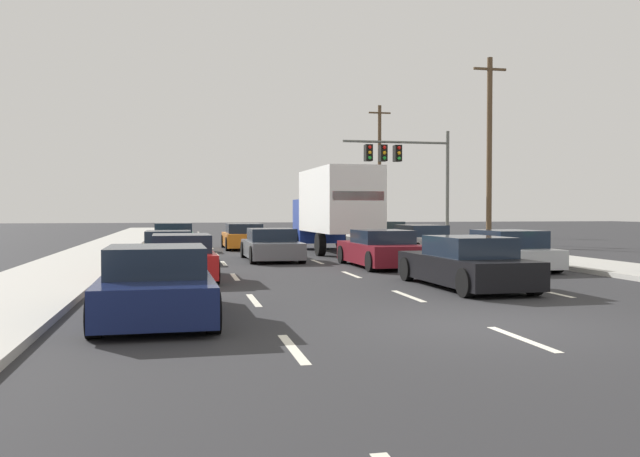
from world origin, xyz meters
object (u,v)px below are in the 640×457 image
Objects in this scene: traffic_signal_mast at (400,160)px; car_orange at (244,237)px; utility_pole_mid at (489,150)px; car_red at (181,258)px; box_truck at (335,205)px; car_navy at (156,285)px; car_black at (466,264)px; car_green at (173,238)px; car_gray at (271,246)px; utility_pole_far at (379,168)px; car_yellow at (385,236)px; car_maroon at (381,250)px; car_silver at (506,251)px; car_tan at (168,248)px; car_white at (422,241)px.

car_orange is at bearing -155.16° from traffic_signal_mast.
utility_pole_mid is (12.84, -0.16, 4.49)m from car_orange.
car_red is 0.54× the size of box_truck.
car_navy is 1.00× the size of car_black.
car_green is 18.14m from car_black.
car_navy is (-0.43, -6.59, -0.00)m from car_red.
car_gray is at bearing 62.55° from car_red.
car_red is 0.91× the size of car_black.
car_gray is 0.43× the size of utility_pole_far.
box_truck is (6.72, 10.44, 1.53)m from car_red.
utility_pole_far is (3.19, 14.65, 0.49)m from traffic_signal_mast.
car_green is 0.63× the size of traffic_signal_mast.
car_orange is 0.97× the size of car_yellow.
car_maroon is at bearing -49.03° from car_gray.
car_navy is at bearing -144.33° from car_silver.
traffic_signal_mast reaches higher than car_tan.
car_red is at bearing -85.82° from car_tan.
car_maroon is (3.19, -3.67, 0.02)m from car_gray.
utility_pole_mid is at bearing 50.16° from car_maroon.
car_silver is (10.55, 7.58, 0.01)m from car_navy.
utility_pole_far is at bearing 56.33° from car_orange.
car_red is 0.65× the size of traffic_signal_mast.
car_green is 7.77m from box_truck.
car_yellow is at bearing 89.55° from car_silver.
utility_pole_far is (15.67, 33.10, 4.73)m from car_red.
traffic_signal_mast is (5.76, 8.02, 2.70)m from box_truck.
car_white reaches higher than car_black.
car_silver is at bearing -26.55° from car_tan.
car_maroon is at bearing 92.37° from car_black.
car_orange reaches higher than car_gray.
car_silver is 0.42× the size of utility_pole_mid.
car_navy is at bearing -128.43° from utility_pole_mid.
car_tan is 8.44m from box_truck.
car_green is at bearing 158.25° from box_truck.
traffic_signal_mast reaches higher than car_silver.
car_orange is at bearing 135.81° from box_truck.
car_black is 23.00m from traffic_signal_mast.
car_black is (3.44, -9.84, 0.03)m from car_gray.
car_navy is 0.45× the size of utility_pole_far.
traffic_signal_mast reaches higher than box_truck.
utility_pole_far is at bearing 67.92° from car_navy.
car_black reaches higher than car_tan.
car_tan is 8.51m from car_orange.
traffic_signal_mast reaches higher than car_red.
box_truck is at bearing 30.09° from car_tan.
car_white is (3.12, -2.64, -1.52)m from box_truck.
car_orange is 0.94× the size of car_gray.
car_black is 37.89m from utility_pole_far.
utility_pole_far is at bearing 73.94° from car_yellow.
car_green is 0.52× the size of box_truck.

